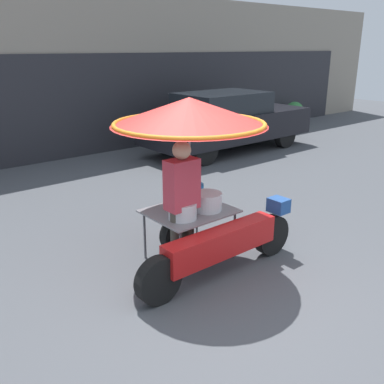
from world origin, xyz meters
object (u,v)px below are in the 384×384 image
(vendor_motorcycle_cart, at_px, (194,139))
(potted_plant, at_px, (294,112))
(parked_car, at_px, (227,121))
(vendor_person, at_px, (182,200))

(vendor_motorcycle_cart, distance_m, potted_plant, 10.51)
(parked_car, bearing_deg, potted_plant, 16.37)
(vendor_motorcycle_cart, xyz_separation_m, vendor_person, (-0.25, -0.09, -0.66))
(vendor_person, relative_size, potted_plant, 2.02)
(parked_car, bearing_deg, vendor_motorcycle_cart, -137.85)
(potted_plant, bearing_deg, vendor_person, -149.36)
(vendor_motorcycle_cart, bearing_deg, potted_plant, 30.92)
(vendor_motorcycle_cart, distance_m, vendor_person, 0.71)
(vendor_person, height_order, potted_plant, vendor_person)
(vendor_person, xyz_separation_m, parked_car, (4.73, 4.14, -0.10))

